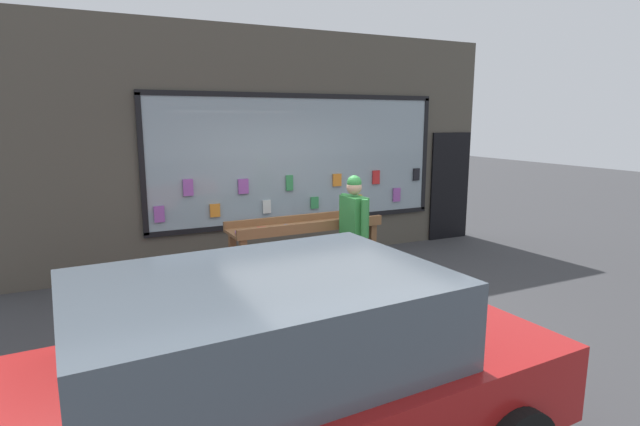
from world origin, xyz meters
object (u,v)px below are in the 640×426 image
object	(u,v)px
display_table_main	(305,232)
person_browsing	(354,224)
small_dog	(331,277)
parked_car	(263,377)

from	to	relation	value
display_table_main	person_browsing	xyz separation A→B (m)	(0.49, -0.55, 0.17)
small_dog	person_browsing	bearing A→B (deg)	-53.60
person_browsing	small_dog	distance (m)	0.78
parked_car	person_browsing	bearing A→B (deg)	48.78
display_table_main	parked_car	bearing A→B (deg)	-117.74
person_browsing	small_dog	size ratio (longest dim) A/B	2.97
person_browsing	display_table_main	bearing A→B (deg)	40.93
display_table_main	person_browsing	distance (m)	0.76
small_dog	display_table_main	bearing A→B (deg)	21.56
small_dog	parked_car	distance (m)	3.50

